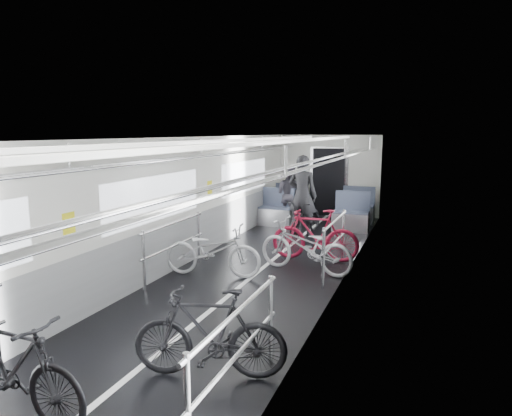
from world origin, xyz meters
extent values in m
cube|color=black|center=(0.00, 0.00, 0.00)|extent=(3.00, 14.00, 0.01)
cube|color=white|center=(0.00, 0.00, 2.40)|extent=(3.00, 14.00, 0.02)
cube|color=silver|center=(-1.50, 0.00, 1.20)|extent=(0.02, 14.00, 2.40)
cube|color=silver|center=(1.50, 0.00, 1.20)|extent=(0.02, 14.00, 2.40)
cube|color=silver|center=(0.00, 7.00, 1.20)|extent=(3.00, 0.02, 2.40)
cube|color=white|center=(0.00, 0.00, 0.01)|extent=(0.08, 13.80, 0.01)
cube|color=gray|center=(-1.47, 0.00, 0.45)|extent=(0.01, 13.90, 0.90)
cube|color=gray|center=(1.47, 0.00, 0.45)|extent=(0.01, 13.90, 0.90)
cube|color=white|center=(-1.47, 0.00, 1.40)|extent=(0.01, 10.80, 0.75)
cube|color=white|center=(1.47, 0.00, 1.40)|extent=(0.01, 10.80, 0.75)
cube|color=white|center=(-0.55, 0.00, 2.34)|extent=(0.14, 13.40, 0.05)
cube|color=white|center=(0.55, 0.00, 2.34)|extent=(0.14, 13.40, 0.05)
cube|color=black|center=(0.00, 6.94, 1.00)|extent=(0.95, 0.10, 2.00)
imported|color=black|center=(-0.50, -3.80, 0.49)|extent=(1.66, 0.52, 0.99)
imported|color=#BCBDC2|center=(-0.67, 0.46, 0.46)|extent=(1.81, 0.84, 0.91)
imported|color=black|center=(0.78, -2.56, 0.48)|extent=(1.65, 0.85, 0.96)
imported|color=silver|center=(0.79, 1.24, 0.47)|extent=(1.88, 0.95, 0.94)
imported|color=maroon|center=(0.78, 2.05, 0.51)|extent=(1.74, 0.61, 1.02)
imported|color=black|center=(0.09, 4.01, 0.44)|extent=(0.83, 1.75, 0.88)
imported|color=black|center=(-0.04, 4.11, 0.98)|extent=(0.76, 0.55, 1.95)
imported|color=#2A282F|center=(-0.79, 5.38, 0.80)|extent=(0.79, 0.62, 1.61)
camera|label=1|loc=(2.77, -6.47, 2.51)|focal=32.00mm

